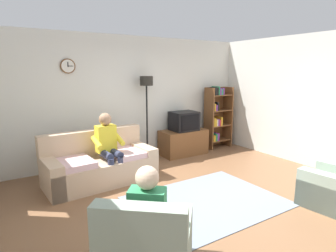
# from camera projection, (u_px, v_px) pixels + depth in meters

# --- Properties ---
(ground_plane) EXTENTS (12.00, 12.00, 0.00)m
(ground_plane) POSITION_uv_depth(u_px,v_px,m) (210.00, 201.00, 4.34)
(ground_plane) COLOR brown
(back_wall_assembly) EXTENTS (6.20, 0.17, 2.70)m
(back_wall_assembly) POSITION_uv_depth(u_px,v_px,m) (133.00, 99.00, 6.29)
(back_wall_assembly) COLOR silver
(back_wall_assembly) RESTS_ON ground_plane
(right_wall) EXTENTS (0.12, 5.80, 2.70)m
(right_wall) POSITION_uv_depth(u_px,v_px,m) (323.00, 102.00, 5.58)
(right_wall) COLOR silver
(right_wall) RESTS_ON ground_plane
(couch) EXTENTS (1.95, 1.00, 0.90)m
(couch) POSITION_uv_depth(u_px,v_px,m) (100.00, 165.00, 5.05)
(couch) COLOR tan
(couch) RESTS_ON ground_plane
(tv_stand) EXTENTS (1.10, 0.56, 0.59)m
(tv_stand) POSITION_uv_depth(u_px,v_px,m) (183.00, 142.00, 6.73)
(tv_stand) COLOR brown
(tv_stand) RESTS_ON ground_plane
(tv) EXTENTS (0.60, 0.49, 0.44)m
(tv) POSITION_uv_depth(u_px,v_px,m) (184.00, 121.00, 6.61)
(tv) COLOR black
(tv) RESTS_ON tv_stand
(bookshelf) EXTENTS (0.68, 0.36, 1.58)m
(bookshelf) POSITION_uv_depth(u_px,v_px,m) (216.00, 116.00, 7.25)
(bookshelf) COLOR brown
(bookshelf) RESTS_ON ground_plane
(floor_lamp) EXTENTS (0.28, 0.28, 1.85)m
(floor_lamp) POSITION_uv_depth(u_px,v_px,m) (147.00, 95.00, 6.11)
(floor_lamp) COLOR black
(floor_lamp) RESTS_ON ground_plane
(armchair_near_window) EXTENTS (1.18, 1.19, 0.90)m
(armchair_near_window) POSITION_uv_depth(u_px,v_px,m) (148.00, 249.00, 2.71)
(armchair_near_window) COLOR gray
(armchair_near_window) RESTS_ON ground_plane
(area_rug) EXTENTS (2.20, 1.70, 0.01)m
(area_rug) POSITION_uv_depth(u_px,v_px,m) (206.00, 201.00, 4.32)
(area_rug) COLOR slate
(area_rug) RESTS_ON ground_plane
(person_on_couch) EXTENTS (0.53, 0.55, 1.24)m
(person_on_couch) POSITION_uv_depth(u_px,v_px,m) (108.00, 144.00, 4.95)
(person_on_couch) COLOR yellow
(person_on_couch) RESTS_ON ground_plane
(person_in_left_armchair) EXTENTS (0.63, 0.64, 1.12)m
(person_in_left_armchair) POSITION_uv_depth(u_px,v_px,m) (150.00, 214.00, 2.73)
(person_in_left_armchair) COLOR #338C59
(person_in_left_armchair) RESTS_ON ground_plane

